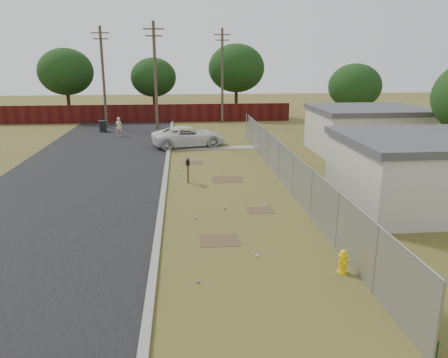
{
  "coord_description": "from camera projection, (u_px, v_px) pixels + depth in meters",
  "views": [
    {
      "loc": [
        -2.03,
        -19.33,
        6.28
      ],
      "look_at": [
        -0.23,
        -0.8,
        1.1
      ],
      "focal_mm": 35.0,
      "sensor_mm": 36.0,
      "label": 1
    }
  ],
  "objects": [
    {
      "name": "mailbox",
      "position": [
        188.0,
        164.0,
        22.46
      ],
      "size": [
        0.2,
        0.55,
        1.27
      ],
      "color": "brown",
      "rests_on": "ground"
    },
    {
      "name": "chainlink_fence",
      "position": [
        288.0,
        173.0,
        21.47
      ],
      "size": [
        0.1,
        27.06,
        2.02
      ],
      "color": "gray",
      "rests_on": "ground"
    },
    {
      "name": "pickup_truck",
      "position": [
        189.0,
        136.0,
        31.92
      ],
      "size": [
        5.73,
        3.6,
        1.47
      ],
      "primitive_type": "imported",
      "rotation": [
        0.0,
        0.0,
        1.8
      ],
      "color": "silver",
      "rests_on": "ground"
    },
    {
      "name": "pedestrian",
      "position": [
        119.0,
        127.0,
        36.01
      ],
      "size": [
        0.66,
        0.53,
        1.58
      ],
      "primitive_type": "imported",
      "rotation": [
        0.0,
        0.0,
        2.85
      ],
      "color": "beige",
      "rests_on": "ground"
    },
    {
      "name": "utility_poles",
      "position": [
        162.0,
        76.0,
        38.63
      ],
      "size": [
        12.6,
        8.24,
        9.0
      ],
      "color": "brown",
      "rests_on": "ground"
    },
    {
      "name": "horizon_trees",
      "position": [
        211.0,
        76.0,
        41.84
      ],
      "size": [
        33.32,
        31.94,
        7.78
      ],
      "color": "#352217",
      "rests_on": "ground"
    },
    {
      "name": "privacy_fence",
      "position": [
        142.0,
        114.0,
        43.59
      ],
      "size": [
        30.0,
        0.12,
        1.8
      ],
      "primitive_type": "cube",
      "color": "#42110E",
      "rests_on": "ground"
    },
    {
      "name": "street",
      "position": [
        108.0,
        161.0,
        27.5
      ],
      "size": [
        15.1,
        60.0,
        0.12
      ],
      "color": "black",
      "rests_on": "ground"
    },
    {
      "name": "trash_bin",
      "position": [
        103.0,
        126.0,
        38.28
      ],
      "size": [
        0.79,
        0.78,
        0.99
      ],
      "color": "black",
      "rests_on": "ground"
    },
    {
      "name": "fire_hydrant",
      "position": [
        343.0,
        262.0,
        13.14
      ],
      "size": [
        0.39,
        0.39,
        0.77
      ],
      "color": "yellow",
      "rests_on": "ground"
    },
    {
      "name": "scattered_litter",
      "position": [
        218.0,
        209.0,
        18.68
      ],
      "size": [
        3.81,
        12.42,
        0.07
      ],
      "color": "silver",
      "rests_on": "ground"
    },
    {
      "name": "houses",
      "position": [
        397.0,
        147.0,
        23.9
      ],
      "size": [
        9.3,
        17.24,
        3.1
      ],
      "color": "beige",
      "rests_on": "ground"
    },
    {
      "name": "ground",
      "position": [
        227.0,
        197.0,
        20.41
      ],
      "size": [
        120.0,
        120.0,
        0.0
      ],
      "primitive_type": "plane",
      "color": "brown",
      "rests_on": "ground"
    }
  ]
}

